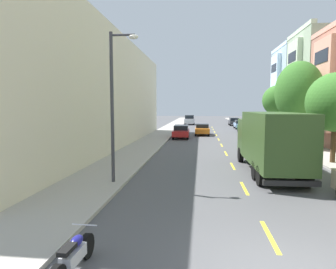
{
  "coord_description": "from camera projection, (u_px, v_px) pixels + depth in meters",
  "views": [
    {
      "loc": [
        -1.99,
        -6.41,
        3.7
      ],
      "look_at": [
        -4.79,
        18.72,
        1.29
      ],
      "focal_mm": 31.61,
      "sensor_mm": 36.0,
      "label": 1
    }
  ],
  "objects": [
    {
      "name": "parked_suv_silver",
      "position": [
        190.0,
        120.0,
        60.54
      ],
      "size": [
        1.97,
        4.81,
        1.93
      ],
      "color": "#B2B5BA",
      "rests_on": "ground_plane"
    },
    {
      "name": "street_tree_second",
      "position": [
        335.0,
        102.0,
        18.54
      ],
      "size": [
        3.55,
        3.55,
        5.68
      ],
      "color": "#47331E",
      "rests_on": "sidewalk_right"
    },
    {
      "name": "parked_sedan_sky",
      "position": [
        240.0,
        124.0,
        48.87
      ],
      "size": [
        1.84,
        4.51,
        1.43
      ],
      "color": "#7A9EC6",
      "rests_on": "ground_plane"
    },
    {
      "name": "lane_centerline_dashes",
      "position": [
        220.0,
        142.0,
        30.71
      ],
      "size": [
        0.14,
        47.2,
        0.01
      ],
      "color": "yellow",
      "rests_on": "ground_plane"
    },
    {
      "name": "parked_suv_teal",
      "position": [
        269.0,
        135.0,
        28.26
      ],
      "size": [
        2.06,
        4.84,
        1.93
      ],
      "color": "#195B60",
      "rests_on": "ground_plane"
    },
    {
      "name": "apartment_block_opposite",
      "position": [
        74.0,
        93.0,
        27.31
      ],
      "size": [
        10.0,
        36.0,
        9.9
      ],
      "primitive_type": "cube",
      "color": "beige",
      "rests_on": "ground_plane"
    },
    {
      "name": "sidewalk_left",
      "position": [
        157.0,
        137.0,
        34.95
      ],
      "size": [
        3.2,
        120.0,
        0.14
      ],
      "primitive_type": "cube",
      "color": "#A39E93",
      "rests_on": "ground_plane"
    },
    {
      "name": "moving_orange_sedan",
      "position": [
        202.0,
        129.0,
        38.44
      ],
      "size": [
        1.8,
        4.5,
        1.43
      ],
      "color": "orange",
      "rests_on": "ground_plane"
    },
    {
      "name": "ground_plane",
      "position": [
        217.0,
        137.0,
        36.15
      ],
      "size": [
        160.0,
        160.0,
        0.0
      ],
      "primitive_type": "plane",
      "color": "#4C4C4F"
    },
    {
      "name": "parked_wagon_red",
      "position": [
        181.0,
        131.0,
        34.67
      ],
      "size": [
        1.9,
        4.73,
        1.5
      ],
      "color": "#AD1E1E",
      "rests_on": "ground_plane"
    },
    {
      "name": "townhouse_fifth_powder_blue",
      "position": [
        313.0,
        91.0,
        41.31
      ],
      "size": [
        10.65,
        8.17,
        12.08
      ],
      "color": "#9EB7CC",
      "rests_on": "ground_plane"
    },
    {
      "name": "delivery_box_truck",
      "position": [
        270.0,
        139.0,
        16.17
      ],
      "size": [
        2.56,
        8.17,
        3.37
      ],
      "color": "#2D471E",
      "rests_on": "ground_plane"
    },
    {
      "name": "parked_motorcycle",
      "position": [
        74.0,
        256.0,
        6.5
      ],
      "size": [
        0.62,
        2.05,
        0.9
      ],
      "color": "black",
      "rests_on": "ground_plane"
    },
    {
      "name": "street_tree_farthest",
      "position": [
        278.0,
        101.0,
        32.6
      ],
      "size": [
        3.27,
        3.27,
        5.89
      ],
      "color": "#47331E",
      "rests_on": "sidewalk_right"
    },
    {
      "name": "sidewalk_right",
      "position": [
        282.0,
        139.0,
        33.38
      ],
      "size": [
        3.2,
        120.0,
        0.14
      ],
      "primitive_type": "cube",
      "color": "#A39E93",
      "rests_on": "ground_plane"
    },
    {
      "name": "street_lamp",
      "position": [
        115.0,
        97.0,
        13.65
      ],
      "size": [
        1.35,
        0.28,
        6.93
      ],
      "color": "#38383D",
      "rests_on": "sidewalk_left"
    },
    {
      "name": "parked_wagon_charcoal",
      "position": [
        234.0,
        121.0,
        57.68
      ],
      "size": [
        1.88,
        4.72,
        1.5
      ],
      "color": "#333338",
      "rests_on": "ground_plane"
    },
    {
      "name": "street_tree_third",
      "position": [
        299.0,
        92.0,
        25.5
      ],
      "size": [
        4.02,
        4.02,
        7.44
      ],
      "color": "#47331E",
      "rests_on": "sidewalk_right"
    },
    {
      "name": "parked_wagon_forest",
      "position": [
        246.0,
        127.0,
        41.57
      ],
      "size": [
        1.86,
        4.71,
        1.5
      ],
      "color": "#194C28",
      "rests_on": "ground_plane"
    }
  ]
}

